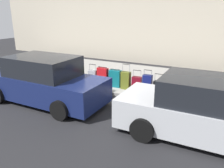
# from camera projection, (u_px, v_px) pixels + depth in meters

# --- Properties ---
(ground_plane) EXTENTS (40.00, 40.00, 0.00)m
(ground_plane) POSITION_uv_depth(u_px,v_px,m) (101.00, 94.00, 9.22)
(ground_plane) COLOR black
(sidewalk_curb) EXTENTS (18.00, 5.00, 0.14)m
(sidewalk_curb) POSITION_uv_depth(u_px,v_px,m) (126.00, 77.00, 11.32)
(sidewalk_curb) COLOR gray
(sidewalk_curb) RESTS_ON ground_plane
(suitcase_red_0) EXTENTS (0.37, 0.22, 0.84)m
(suitcase_red_0) POSITION_uv_depth(u_px,v_px,m) (189.00, 91.00, 8.22)
(suitcase_red_0) COLOR red
(suitcase_red_0) RESTS_ON sidewalk_curb
(suitcase_silver_1) EXTENTS (0.48, 0.24, 0.86)m
(suitcase_silver_1) POSITION_uv_depth(u_px,v_px,m) (175.00, 89.00, 8.44)
(suitcase_silver_1) COLOR #9EA0A8
(suitcase_silver_1) RESTS_ON sidewalk_curb
(suitcase_black_2) EXTENTS (0.50, 0.23, 0.83)m
(suitcase_black_2) POSITION_uv_depth(u_px,v_px,m) (160.00, 88.00, 8.64)
(suitcase_black_2) COLOR black
(suitcase_black_2) RESTS_ON sidewalk_curb
(suitcase_navy_3) EXTENTS (0.37, 0.25, 0.93)m
(suitcase_navy_3) POSITION_uv_depth(u_px,v_px,m) (147.00, 84.00, 8.87)
(suitcase_navy_3) COLOR navy
(suitcase_navy_3) RESTS_ON sidewalk_curb
(suitcase_maroon_4) EXTENTS (0.39, 0.26, 0.85)m
(suitcase_maroon_4) POSITION_uv_depth(u_px,v_px,m) (137.00, 83.00, 9.12)
(suitcase_maroon_4) COLOR maroon
(suitcase_maroon_4) RESTS_ON sidewalk_curb
(suitcase_olive_5) EXTENTS (0.38, 0.26, 1.06)m
(suitcase_olive_5) POSITION_uv_depth(u_px,v_px,m) (126.00, 80.00, 9.26)
(suitcase_olive_5) COLOR #59601E
(suitcase_olive_5) RESTS_ON sidewalk_curb
(suitcase_teal_6) EXTENTS (0.51, 0.27, 0.78)m
(suitcase_teal_6) POSITION_uv_depth(u_px,v_px,m) (115.00, 78.00, 9.54)
(suitcase_teal_6) COLOR #0F606B
(suitcase_teal_6) RESTS_ON sidewalk_curb
(suitcase_red_7) EXTENTS (0.51, 0.24, 0.81)m
(suitcase_red_7) POSITION_uv_depth(u_px,v_px,m) (103.00, 76.00, 9.77)
(suitcase_red_7) COLOR red
(suitcase_red_7) RESTS_ON sidewalk_curb
(suitcase_silver_8) EXTENTS (0.38, 0.24, 0.87)m
(suitcase_silver_8) POSITION_uv_depth(u_px,v_px,m) (93.00, 77.00, 10.03)
(suitcase_silver_8) COLOR #9EA0A8
(suitcase_silver_8) RESTS_ON sidewalk_curb
(fire_hydrant) EXTENTS (0.39, 0.21, 0.75)m
(fire_hydrant) POSITION_uv_depth(u_px,v_px,m) (80.00, 73.00, 10.24)
(fire_hydrant) COLOR #D89E0C
(fire_hydrant) RESTS_ON sidewalk_curb
(bollard_post) EXTENTS (0.14, 0.14, 0.84)m
(bollard_post) POSITION_uv_depth(u_px,v_px,m) (69.00, 72.00, 10.33)
(bollard_post) COLOR brown
(bollard_post) RESTS_ON sidewalk_curb
(parked_car_silver_0) EXTENTS (4.66, 2.04, 1.63)m
(parked_car_silver_0) POSITION_uv_depth(u_px,v_px,m) (209.00, 112.00, 5.77)
(parked_car_silver_0) COLOR #B2B5BA
(parked_car_silver_0) RESTS_ON ground_plane
(parked_car_navy_1) EXTENTS (4.67, 2.05, 1.70)m
(parked_car_navy_1) POSITION_uv_depth(u_px,v_px,m) (44.00, 81.00, 8.17)
(parked_car_navy_1) COLOR #141E4C
(parked_car_navy_1) RESTS_ON ground_plane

